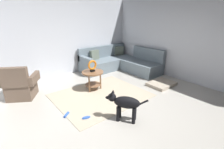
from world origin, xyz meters
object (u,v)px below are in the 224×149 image
at_px(side_table, 93,76).
at_px(dog_bed_mat, 162,84).
at_px(armchair, 20,86).
at_px(dog_toy_ball, 123,106).
at_px(torus_sculpture, 92,66).
at_px(dog_toy_bone, 86,118).
at_px(sectional_couch, 120,63).
at_px(dog_toy_rope, 66,115).
at_px(dog, 125,103).

xyz_separation_m(side_table, dog_bed_mat, (1.78, -1.07, -0.37)).
bearing_deg(armchair, dog_toy_ball, -17.63).
bearing_deg(torus_sculpture, dog_toy_ball, -90.73).
bearing_deg(side_table, dog_toy_bone, -128.74).
height_order(sectional_couch, side_table, sectional_couch).
bearing_deg(dog_toy_ball, dog_toy_bone, 170.74).
height_order(side_table, torus_sculpture, torus_sculpture).
distance_m(side_table, torus_sculpture, 0.29).
distance_m(torus_sculpture, dog_toy_bone, 1.59).
bearing_deg(armchair, dog_bed_mat, 4.81).
distance_m(sectional_couch, dog_toy_bone, 3.35).
bearing_deg(dog_bed_mat, dog_toy_ball, -173.77).
xyz_separation_m(sectional_couch, armchair, (-3.49, -0.15, 0.03)).
relative_size(armchair, dog_toy_bone, 5.54).
bearing_deg(dog_toy_rope, dog_toy_ball, -23.59).
bearing_deg(dog_bed_mat, dog_toy_rope, 174.03).
relative_size(dog_bed_mat, dog, 1.11).
distance_m(sectional_couch, dog_toy_ball, 2.81).
bearing_deg(dog_toy_ball, sectional_couch, 49.89).
bearing_deg(dog, dog_toy_ball, 15.24).
xyz_separation_m(armchair, dog_toy_rope, (0.53, -1.48, -0.30)).
xyz_separation_m(torus_sculpture, dog_toy_ball, (-0.02, -1.27, -0.67)).
distance_m(dog_bed_mat, dog_toy_rope, 2.97).
xyz_separation_m(dog_bed_mat, dog, (-2.09, -0.56, 0.33)).
xyz_separation_m(dog_toy_ball, dog_toy_rope, (-1.15, 0.50, -0.02)).
bearing_deg(dog_toy_bone, side_table, 51.26).
xyz_separation_m(dog_toy_ball, dog_toy_bone, (-0.89, 0.14, -0.01)).
height_order(dog, dog_toy_ball, dog).
bearing_deg(armchair, dog_toy_rope, -38.22).
height_order(dog_bed_mat, dog_toy_rope, dog_bed_mat).
xyz_separation_m(side_table, dog_toy_rope, (-1.17, -0.76, -0.39)).
height_order(torus_sculpture, dog, torus_sculpture).
height_order(torus_sculpture, dog_toy_ball, torus_sculpture).
relative_size(sectional_couch, side_table, 3.75).
xyz_separation_m(dog_bed_mat, dog_toy_rope, (-2.95, 0.31, -0.02)).
xyz_separation_m(dog, dog_toy_rope, (-0.86, 0.87, -0.35)).
height_order(side_table, dog_toy_bone, side_table).
distance_m(torus_sculpture, dog_toy_ball, 1.43).
xyz_separation_m(armchair, dog_bed_mat, (3.48, -1.79, -0.28)).
xyz_separation_m(torus_sculpture, dog_toy_rope, (-1.17, -0.76, -0.69)).
bearing_deg(sectional_couch, armchair, -177.50).
bearing_deg(torus_sculpture, dog_bed_mat, -31.09).
bearing_deg(sectional_couch, dog_toy_ball, -130.11).
bearing_deg(dog_toy_rope, armchair, 109.76).
relative_size(sectional_couch, dog_toy_ball, 27.47).
height_order(sectional_couch, dog_bed_mat, sectional_couch).
xyz_separation_m(torus_sculpture, dog_bed_mat, (1.78, -1.07, -0.67)).
bearing_deg(side_table, sectional_couch, 25.97).
height_order(dog, dog_toy_rope, dog).
height_order(sectional_couch, dog_toy_rope, sectional_couch).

